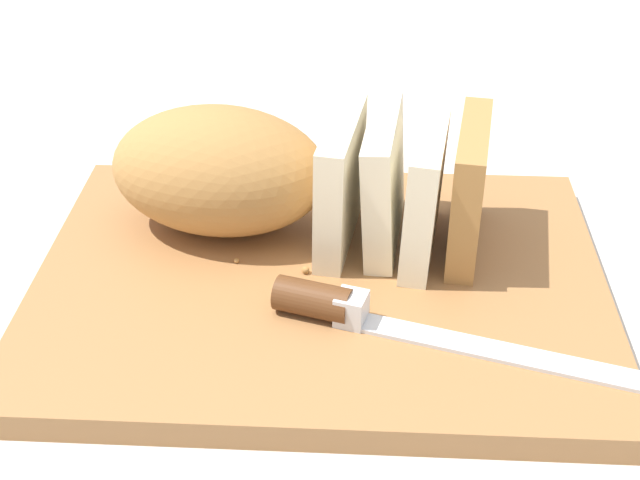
# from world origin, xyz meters

# --- Properties ---
(ground_plane) EXTENTS (3.00, 3.00, 0.00)m
(ground_plane) POSITION_xyz_m (0.00, 0.00, 0.00)
(ground_plane) COLOR beige
(cutting_board) EXTENTS (0.43, 0.33, 0.02)m
(cutting_board) POSITION_xyz_m (0.00, 0.00, 0.01)
(cutting_board) COLOR #9E6B3D
(cutting_board) RESTS_ON ground_plane
(bread_loaf) EXTENTS (0.29, 0.13, 0.10)m
(bread_loaf) POSITION_xyz_m (-0.04, 0.06, 0.07)
(bread_loaf) COLOR #A8753D
(bread_loaf) RESTS_ON cutting_board
(bread_knife) EXTENTS (0.27, 0.08, 0.02)m
(bread_knife) POSITION_xyz_m (0.04, -0.06, 0.03)
(bread_knife) COLOR silver
(bread_knife) RESTS_ON cutting_board
(crumb_near_knife) EXTENTS (0.00, 0.00, 0.00)m
(crumb_near_knife) POSITION_xyz_m (-0.06, 0.01, 0.02)
(crumb_near_knife) COLOR #A8753D
(crumb_near_knife) RESTS_ON cutting_board
(crumb_near_loaf) EXTENTS (0.01, 0.01, 0.01)m
(crumb_near_loaf) POSITION_xyz_m (0.04, 0.07, 0.02)
(crumb_near_loaf) COLOR #A8753D
(crumb_near_loaf) RESTS_ON cutting_board
(crumb_stray_left) EXTENTS (0.01, 0.01, 0.01)m
(crumb_stray_left) POSITION_xyz_m (-0.01, -0.00, 0.02)
(crumb_stray_left) COLOR #A8753D
(crumb_stray_left) RESTS_ON cutting_board
(crumb_stray_right) EXTENTS (0.01, 0.01, 0.01)m
(crumb_stray_right) POSITION_xyz_m (0.07, 0.02, 0.02)
(crumb_stray_right) COLOR #A8753D
(crumb_stray_right) RESTS_ON cutting_board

